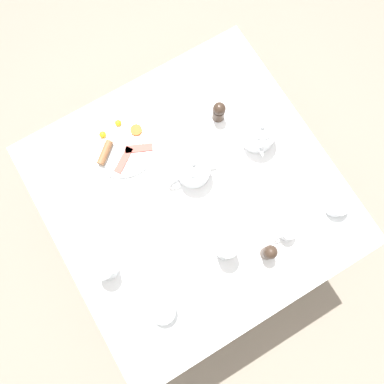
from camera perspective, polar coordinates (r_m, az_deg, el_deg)
ground_plane at (r=2.12m, az=-0.00°, el=-4.23°), size 8.00×8.00×0.00m
table at (r=1.48m, az=-0.00°, el=-0.69°), size 1.06×1.05×0.71m
breakfast_plate at (r=1.49m, az=-10.87°, el=7.42°), size 0.29×0.29×0.04m
teapot_near at (r=1.39m, az=0.15°, el=3.56°), size 0.22×0.13×0.13m
teapot_far at (r=1.46m, az=10.18°, el=8.89°), size 0.13×0.20×0.13m
teacup_with_saucer_left at (r=1.37m, az=-4.40°, el=-17.55°), size 0.14×0.14×0.06m
teacup_with_saucer_right at (r=1.49m, az=21.16°, el=-1.83°), size 0.14×0.14×0.06m
water_glass_tall at (r=1.37m, az=-13.08°, el=-11.38°), size 0.08×0.08×0.11m
water_glass_short at (r=1.33m, az=5.23°, el=-8.54°), size 0.08×0.08×0.13m
creamer_jug at (r=1.41m, az=14.26°, el=-5.96°), size 0.08×0.06×0.06m
pepper_grinder at (r=1.47m, az=4.12°, el=12.15°), size 0.05×0.05×0.10m
salt_grinder at (r=1.37m, az=11.68°, el=-9.02°), size 0.05×0.05×0.10m
napkin_folded at (r=1.59m, az=6.62°, el=16.37°), size 0.15×0.16×0.01m
fork_by_plate at (r=1.41m, az=-5.68°, el=-4.01°), size 0.11×0.13×0.00m
knife_by_plate at (r=1.52m, az=-19.34°, el=1.88°), size 0.18×0.10×0.00m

